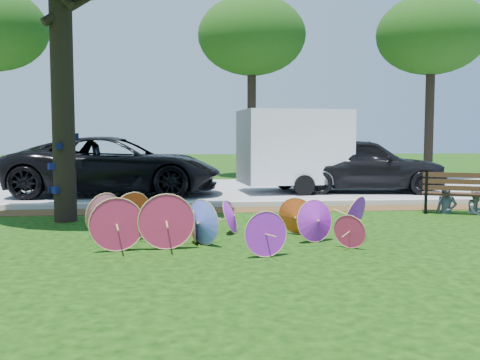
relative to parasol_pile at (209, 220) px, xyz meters
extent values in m
plane|color=black|center=(0.13, -0.71, -0.37)|extent=(90.00, 90.00, 0.00)
cube|color=#472D16|center=(0.13, 3.79, -0.36)|extent=(90.00, 1.00, 0.01)
cube|color=#B7B5AD|center=(0.13, 4.49, -0.31)|extent=(90.00, 0.30, 0.12)
cube|color=gray|center=(0.13, 8.64, -0.36)|extent=(90.00, 8.00, 0.01)
cylinder|color=black|center=(-2.76, 2.54, 2.26)|extent=(0.44, 0.44, 5.26)
cone|color=#C34715|center=(1.52, 0.55, -0.04)|extent=(0.69, 0.53, 0.67)
cone|color=#C22550|center=(-0.66, -0.37, 0.06)|extent=(0.86, 0.21, 0.86)
cone|color=#C22550|center=(-1.38, -0.44, 0.04)|extent=(0.82, 0.28, 0.81)
cone|color=#C34715|center=(-1.29, 0.35, 0.04)|extent=(0.80, 0.75, 0.83)
cone|color=purple|center=(1.71, -0.11, -0.02)|extent=(0.71, 0.44, 0.70)
cone|color=#D4677D|center=(-1.73, 0.87, 0.00)|extent=(0.68, 0.68, 0.75)
cone|color=purple|center=(0.74, -1.01, -0.04)|extent=(0.67, 0.30, 0.66)
cone|color=#DD496A|center=(-0.06, 0.04, -0.04)|extent=(0.48, 0.72, 0.67)
cone|color=purple|center=(0.45, 0.85, -0.06)|extent=(0.47, 0.67, 0.60)
cone|color=purple|center=(2.41, 0.01, 0.01)|extent=(0.75, 0.80, 0.76)
cone|color=#5468E8|center=(-0.14, -0.17, 0.00)|extent=(0.57, 0.66, 0.73)
cone|color=#C22550|center=(2.11, -0.61, -0.10)|extent=(0.50, 0.47, 0.53)
cone|color=#DD496A|center=(-0.27, 0.01, -0.10)|extent=(0.12, 0.55, 0.55)
imported|color=black|center=(-2.37, 7.35, 0.47)|extent=(6.27, 3.25, 1.69)
imported|color=black|center=(4.97, 7.42, 0.47)|extent=(5.15, 2.62, 1.68)
cube|color=white|center=(2.93, 7.56, 1.02)|extent=(3.30, 2.27, 2.78)
imported|color=#3E4755|center=(5.35, 2.77, 0.24)|extent=(0.52, 0.43, 1.21)
imported|color=silver|center=(6.05, 2.77, 0.16)|extent=(0.59, 0.50, 1.05)
cylinder|color=black|center=(2.39, 13.63, 2.13)|extent=(0.36, 0.36, 5.00)
ellipsoid|color=#15390D|center=(2.39, 13.63, 5.43)|extent=(4.40, 4.40, 3.20)
cylinder|color=black|center=(9.56, 12.60, 2.13)|extent=(0.36, 0.36, 5.00)
ellipsoid|color=#15390D|center=(9.56, 12.60, 5.43)|extent=(4.40, 4.40, 3.20)
camera|label=1|loc=(-0.38, -8.36, 1.31)|focal=40.00mm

